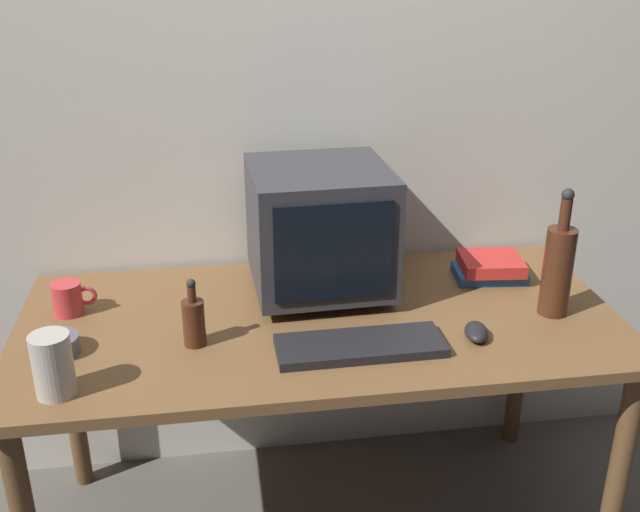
{
  "coord_description": "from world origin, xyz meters",
  "views": [
    {
      "loc": [
        -0.27,
        -1.77,
        1.69
      ],
      "look_at": [
        0.0,
        0.0,
        0.91
      ],
      "focal_mm": 41.84,
      "sensor_mm": 36.0,
      "label": 1
    }
  ],
  "objects": [
    {
      "name": "back_wall",
      "position": [
        0.0,
        0.45,
        1.25
      ],
      "size": [
        4.0,
        0.08,
        2.5
      ],
      "primitive_type": "cube",
      "color": "silver",
      "rests_on": "ground"
    },
    {
      "name": "mug",
      "position": [
        -0.67,
        0.12,
        0.78
      ],
      "size": [
        0.12,
        0.08,
        0.09
      ],
      "color": "#CC383D",
      "rests_on": "desk"
    },
    {
      "name": "keyboard",
      "position": [
        0.07,
        -0.19,
        0.75
      ],
      "size": [
        0.42,
        0.16,
        0.02
      ],
      "primitive_type": "cube",
      "rotation": [
        0.0,
        0.0,
        0.01
      ],
      "color": "black",
      "rests_on": "desk"
    },
    {
      "name": "cd_spindle",
      "position": [
        -0.68,
        -0.09,
        0.76
      ],
      "size": [
        0.12,
        0.12,
        0.04
      ],
      "primitive_type": "cylinder",
      "color": "#595B66",
      "rests_on": "desk"
    },
    {
      "name": "bottle_short",
      "position": [
        -0.33,
        -0.1,
        0.8
      ],
      "size": [
        0.06,
        0.06,
        0.18
      ],
      "color": "#472314",
      "rests_on": "desk"
    },
    {
      "name": "desk",
      "position": [
        0.0,
        0.0,
        0.65
      ],
      "size": [
        1.62,
        0.78,
        0.73
      ],
      "color": "brown",
      "rests_on": "ground"
    },
    {
      "name": "computer_mouse",
      "position": [
        0.38,
        -0.18,
        0.75
      ],
      "size": [
        0.08,
        0.11,
        0.04
      ],
      "primitive_type": "ellipsoid",
      "rotation": [
        0.0,
        0.0,
        -0.23
      ],
      "color": "black",
      "rests_on": "desk"
    },
    {
      "name": "bottle_tall",
      "position": [
        0.63,
        -0.07,
        0.87
      ],
      "size": [
        0.08,
        0.08,
        0.36
      ],
      "color": "#472314",
      "rests_on": "desk"
    },
    {
      "name": "book_stack",
      "position": [
        0.54,
        0.17,
        0.77
      ],
      "size": [
        0.22,
        0.18,
        0.07
      ],
      "color": "#28569E",
      "rests_on": "desk"
    },
    {
      "name": "metal_canister",
      "position": [
        -0.64,
        -0.27,
        0.81
      ],
      "size": [
        0.09,
        0.09,
        0.15
      ],
      "primitive_type": "cylinder",
      "color": "#B7B2A8",
      "rests_on": "desk"
    },
    {
      "name": "crt_monitor",
      "position": [
        0.02,
        0.16,
        0.93
      ],
      "size": [
        0.39,
        0.4,
        0.37
      ],
      "color": "#333338",
      "rests_on": "desk"
    }
  ]
}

